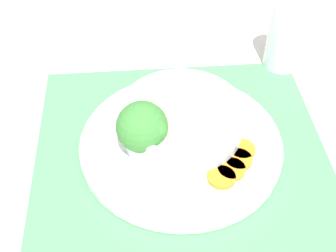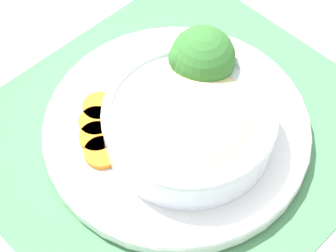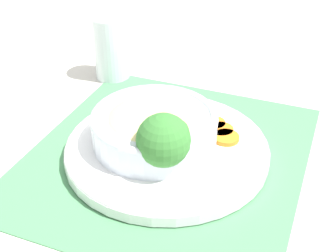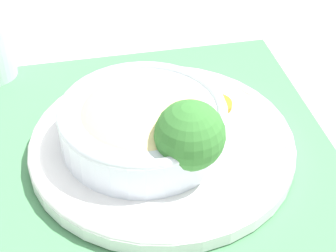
{
  "view_description": "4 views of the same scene",
  "coord_description": "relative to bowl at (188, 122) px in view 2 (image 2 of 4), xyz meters",
  "views": [
    {
      "loc": [
        -0.01,
        0.48,
        0.53
      ],
      "look_at": [
        0.02,
        -0.01,
        0.04
      ],
      "focal_mm": 50.0,
      "sensor_mm": 36.0,
      "label": 1
    },
    {
      "loc": [
        -0.23,
        -0.29,
        0.54
      ],
      "look_at": [
        -0.02,
        -0.01,
        0.04
      ],
      "focal_mm": 60.0,
      "sensor_mm": 36.0,
      "label": 2
    },
    {
      "loc": [
        0.49,
        0.28,
        0.43
      ],
      "look_at": [
        -0.01,
        -0.01,
        0.05
      ],
      "focal_mm": 50.0,
      "sensor_mm": 36.0,
      "label": 3
    },
    {
      "loc": [
        0.49,
        -0.03,
        0.44
      ],
      "look_at": [
        0.0,
        0.01,
        0.04
      ],
      "focal_mm": 60.0,
      "sensor_mm": 36.0,
      "label": 4
    }
  ],
  "objects": [
    {
      "name": "ground_plane",
      "position": [
        0.0,
        0.02,
        -0.05
      ],
      "size": [
        4.0,
        4.0,
        0.0
      ],
      "primitive_type": "plane",
      "color": "beige"
    },
    {
      "name": "broccoli_floret",
      "position": [
        0.06,
        0.05,
        0.02
      ],
      "size": [
        0.07,
        0.07,
        0.09
      ],
      "color": "#759E51",
      "rests_on": "plate"
    },
    {
      "name": "plate",
      "position": [
        0.0,
        0.02,
        -0.03
      ],
      "size": [
        0.3,
        0.3,
        0.02
      ],
      "color": "white",
      "rests_on": "placemat"
    },
    {
      "name": "carrot_slice_extra",
      "position": [
        -0.09,
        0.04,
        -0.03
      ],
      "size": [
        0.04,
        0.04,
        0.01
      ],
      "color": "orange",
      "rests_on": "plate"
    },
    {
      "name": "carrot_slice_near",
      "position": [
        -0.06,
        0.09,
        -0.03
      ],
      "size": [
        0.04,
        0.04,
        0.01
      ],
      "color": "orange",
      "rests_on": "plate"
    },
    {
      "name": "placemat",
      "position": [
        0.0,
        0.02,
        -0.05
      ],
      "size": [
        0.49,
        0.46,
        0.0
      ],
      "color": "#4C8C59",
      "rests_on": "ground_plane"
    },
    {
      "name": "bowl",
      "position": [
        0.0,
        0.0,
        0.0
      ],
      "size": [
        0.19,
        0.19,
        0.06
      ],
      "color": "silver",
      "rests_on": "plate"
    },
    {
      "name": "carrot_slice_middle",
      "position": [
        -0.07,
        0.08,
        -0.03
      ],
      "size": [
        0.04,
        0.04,
        0.01
      ],
      "color": "orange",
      "rests_on": "plate"
    },
    {
      "name": "carrot_slice_far",
      "position": [
        -0.08,
        0.06,
        -0.03
      ],
      "size": [
        0.04,
        0.04,
        0.01
      ],
      "color": "orange",
      "rests_on": "plate"
    }
  ]
}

